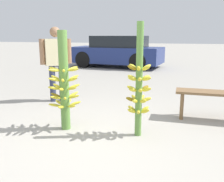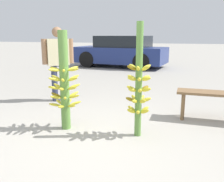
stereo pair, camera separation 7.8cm
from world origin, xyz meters
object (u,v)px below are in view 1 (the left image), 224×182
at_px(banana_stalk_center, 139,84).
at_px(market_bench, 214,97).
at_px(vendor_person, 56,58).
at_px(banana_stalk_left, 64,83).
at_px(parked_car, 117,52).

bearing_deg(banana_stalk_center, market_bench, 44.64).
bearing_deg(market_bench, vendor_person, 172.53).
distance_m(banana_stalk_left, banana_stalk_center, 1.09).
distance_m(banana_stalk_left, vendor_person, 1.71).
distance_m(banana_stalk_left, market_bench, 2.42).
bearing_deg(banana_stalk_left, banana_stalk_center, 4.84).
xyz_separation_m(banana_stalk_center, vendor_person, (-2.03, 1.32, 0.18)).
height_order(banana_stalk_center, parked_car, banana_stalk_center).
bearing_deg(banana_stalk_center, banana_stalk_left, -175.16).
height_order(banana_stalk_left, vendor_person, vendor_person).
xyz_separation_m(vendor_person, market_bench, (3.07, -0.29, -0.51)).
distance_m(market_bench, parked_car, 7.25).
bearing_deg(vendor_person, banana_stalk_left, 82.56).
xyz_separation_m(banana_stalk_left, vendor_person, (-0.95, 1.41, 0.21)).
bearing_deg(banana_stalk_center, vendor_person, 146.99).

